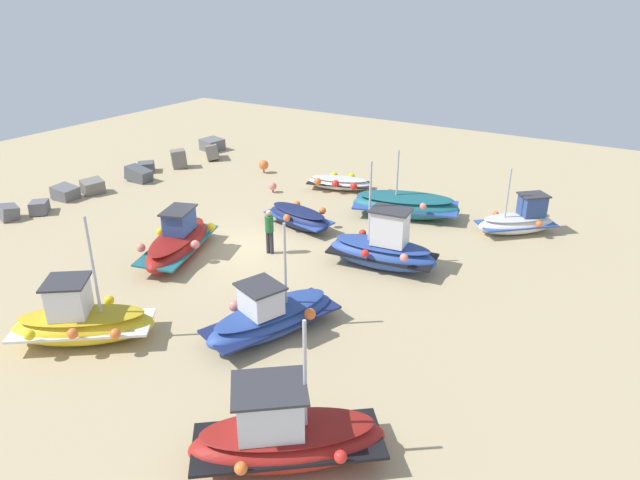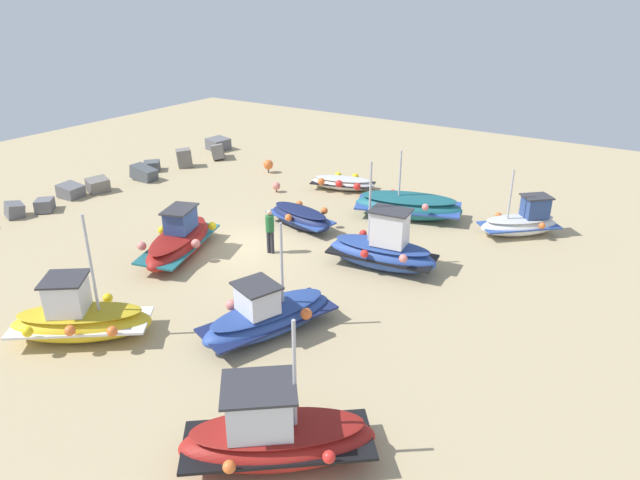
# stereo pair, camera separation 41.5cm
# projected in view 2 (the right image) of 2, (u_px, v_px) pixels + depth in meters

# --- Properties ---
(ground_plane) EXTENTS (48.84, 48.84, 0.00)m
(ground_plane) POSITION_uv_depth(u_px,v_px,m) (246.00, 247.00, 22.35)
(ground_plane) COLOR tan
(fishing_boat_0) EXTENTS (4.64, 2.92, 1.82)m
(fishing_boat_0) POSITION_uv_depth(u_px,v_px,m) (179.00, 240.00, 21.49)
(fishing_boat_0) COLOR maroon
(fishing_boat_0) RESTS_ON ground_plane
(fishing_boat_1) EXTENTS (4.45, 2.76, 3.33)m
(fishing_boat_1) POSITION_uv_depth(u_px,v_px,m) (267.00, 316.00, 16.61)
(fishing_boat_1) COLOR #2D4C9E
(fishing_boat_1) RESTS_ON ground_plane
(fishing_boat_2) EXTENTS (1.96, 4.13, 3.90)m
(fishing_boat_2) POSITION_uv_depth(u_px,v_px,m) (383.00, 249.00, 20.43)
(fishing_boat_2) COLOR #2D4C9E
(fishing_boat_2) RESTS_ON ground_plane
(fishing_boat_3) EXTENTS (1.83, 3.42, 0.95)m
(fishing_boat_3) POSITION_uv_depth(u_px,v_px,m) (300.00, 217.00, 24.05)
(fishing_boat_3) COLOR navy
(fishing_boat_3) RESTS_ON ground_plane
(fishing_boat_4) EXTENTS (2.99, 4.94, 3.05)m
(fishing_boat_4) POSITION_uv_depth(u_px,v_px,m) (408.00, 206.00, 25.02)
(fishing_boat_4) COLOR #1E6670
(fishing_boat_4) RESTS_ON ground_plane
(fishing_boat_5) EXTENTS (2.21, 3.45, 0.74)m
(fishing_boat_5) POSITION_uv_depth(u_px,v_px,m) (343.00, 183.00, 28.71)
(fishing_boat_5) COLOR white
(fishing_boat_5) RESTS_ON ground_plane
(fishing_boat_6) EXTENTS (3.87, 4.24, 3.46)m
(fishing_boat_6) POSITION_uv_depth(u_px,v_px,m) (275.00, 434.00, 12.04)
(fishing_boat_6) COLOR maroon
(fishing_boat_6) RESTS_ON ground_plane
(fishing_boat_7) EXTENTS (3.61, 4.06, 3.81)m
(fishing_boat_7) POSITION_uv_depth(u_px,v_px,m) (79.00, 319.00, 16.33)
(fishing_boat_7) COLOR gold
(fishing_boat_7) RESTS_ON ground_plane
(fishing_boat_8) EXTENTS (3.13, 3.21, 2.78)m
(fishing_boat_8) POSITION_uv_depth(u_px,v_px,m) (521.00, 222.00, 23.33)
(fishing_boat_8) COLOR white
(fishing_boat_8) RESTS_ON ground_plane
(person_walking) EXTENTS (0.32, 0.32, 1.74)m
(person_walking) POSITION_uv_depth(u_px,v_px,m) (270.00, 228.00, 21.50)
(person_walking) COLOR #2D2D38
(person_walking) RESTS_ON ground_plane
(breakwater_rocks) EXTENTS (21.91, 2.90, 1.26)m
(breakwater_rocks) POSITION_uv_depth(u_px,v_px,m) (79.00, 190.00, 27.57)
(breakwater_rocks) COLOR slate
(breakwater_rocks) RESTS_ON ground_plane
(mooring_buoy_0) EXTENTS (0.39, 0.39, 0.51)m
(mooring_buoy_0) POSITION_uv_depth(u_px,v_px,m) (276.00, 186.00, 28.31)
(mooring_buoy_0) COLOR #3F3F42
(mooring_buoy_0) RESTS_ON ground_plane
(mooring_buoy_1) EXTENTS (0.53, 0.53, 0.72)m
(mooring_buoy_1) POSITION_uv_depth(u_px,v_px,m) (268.00, 165.00, 31.27)
(mooring_buoy_1) COLOR #3F3F42
(mooring_buoy_1) RESTS_ON ground_plane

